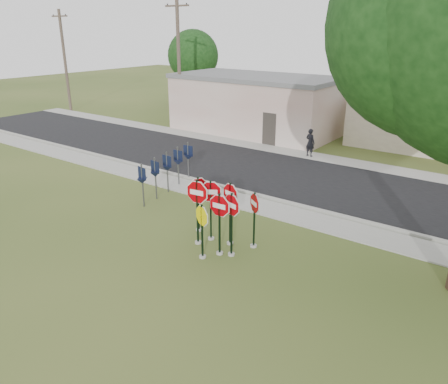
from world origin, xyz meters
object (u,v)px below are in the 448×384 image
Objects in this scene: utility_pole_near at (179,63)px; pedestrian at (310,143)px; stop_sign_center at (220,216)px; stop_sign_yellow at (202,226)px; stop_sign_left at (197,202)px.

pedestrian is at bearing -5.52° from utility_pole_near.
stop_sign_center is 1.15× the size of stop_sign_yellow.
stop_sign_yellow is 1.17m from stop_sign_left.
utility_pole_near reaches higher than stop_sign_yellow.
stop_sign_center is 20.48m from utility_pole_near.
pedestrian is (-2.89, 13.11, -0.55)m from stop_sign_center.
utility_pole_near is at bearing 133.25° from stop_sign_left.
pedestrian is (-1.76, 12.92, -0.72)m from stop_sign_left.
stop_sign_yellow is at bearing -120.00° from stop_sign_center.
stop_sign_center is at bearing 114.60° from pedestrian.
utility_pole_near is 12.18m from pedestrian.
stop_sign_yellow is 0.80× the size of stop_sign_left.
stop_sign_center is at bearing -44.78° from utility_pole_near.
utility_pole_near reaches higher than pedestrian.
stop_sign_center is at bearing 60.00° from stop_sign_yellow.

